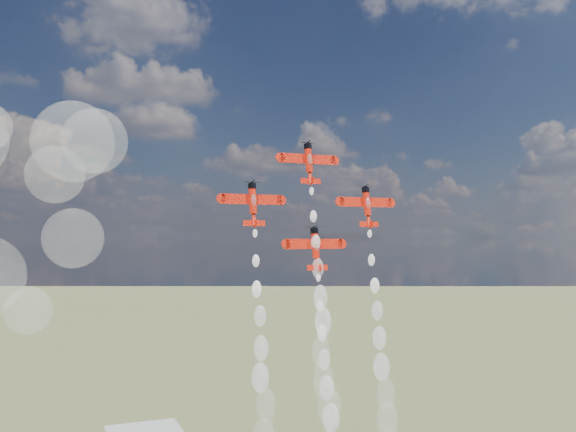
% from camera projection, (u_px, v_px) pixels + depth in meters
% --- Properties ---
extents(plane_lead, '(14.01, 4.65, 9.93)m').
position_uv_depth(plane_lead, '(309.00, 162.00, 142.10)').
color(plane_lead, red).
rests_on(plane_lead, ground).
extents(plane_left, '(14.01, 4.65, 9.93)m').
position_uv_depth(plane_left, '(253.00, 203.00, 134.64)').
color(plane_left, red).
rests_on(plane_left, ground).
extents(plane_right, '(14.01, 4.65, 9.93)m').
position_uv_depth(plane_right, '(367.00, 206.00, 145.55)').
color(plane_right, red).
rests_on(plane_right, ground).
extents(plane_slot, '(14.01, 4.65, 9.93)m').
position_uv_depth(plane_slot, '(316.00, 248.00, 138.09)').
color(plane_slot, red).
rests_on(plane_slot, ground).
extents(smoke_trail_lead, '(5.39, 11.93, 50.24)m').
position_uv_depth(smoke_trail_lead, '(324.00, 361.00, 133.15)').
color(smoke_trail_lead, white).
rests_on(smoke_trail_lead, plane_lead).
extents(smoke_trail_left, '(5.14, 11.18, 50.96)m').
position_uv_depth(smoke_trail_left, '(264.00, 418.00, 125.69)').
color(smoke_trail_left, white).
rests_on(smoke_trail_left, plane_left).
extents(smoke_trail_right, '(5.28, 11.22, 50.86)m').
position_uv_depth(smoke_trail_right, '(385.00, 403.00, 136.67)').
color(smoke_trail_right, white).
rests_on(smoke_trail_right, plane_right).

